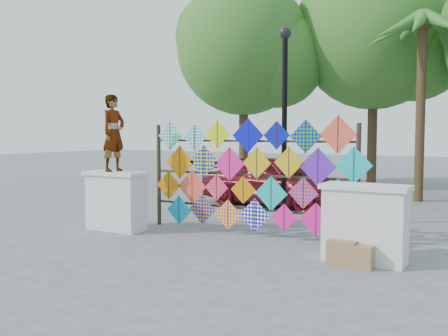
{
  "coord_description": "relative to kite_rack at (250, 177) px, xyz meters",
  "views": [
    {
      "loc": [
        4.8,
        -8.3,
        2.11
      ],
      "look_at": [
        -0.44,
        0.6,
        1.39
      ],
      "focal_mm": 40.0,
      "sensor_mm": 36.0,
      "label": 1
    }
  ],
  "objects": [
    {
      "name": "lamppost",
      "position": [
        0.21,
        1.27,
        1.47
      ],
      "size": [
        0.28,
        0.28,
        4.46
      ],
      "color": "black",
      "rests_on": "ground"
    },
    {
      "name": "tree_mid",
      "position": [
        0.01,
        10.3,
        4.55
      ],
      "size": [
        6.3,
        5.6,
        8.61
      ],
      "color": "#4C3720",
      "rests_on": "ground"
    },
    {
      "name": "kite_rack",
      "position": [
        0.0,
        0.0,
        0.0
      ],
      "size": [
        4.96,
        0.24,
        2.44
      ],
      "color": "#2B2418",
      "rests_on": "ground"
    },
    {
      "name": "sedan",
      "position": [
        -1.38,
        4.13,
        -0.47
      ],
      "size": [
        4.61,
        2.29,
        1.51
      ],
      "primitive_type": "imported",
      "rotation": [
        0.0,
        0.0,
        1.45
      ],
      "color": "maroon",
      "rests_on": "ground"
    },
    {
      "name": "tree_west",
      "position": [
        -4.49,
        8.3,
        4.16
      ],
      "size": [
        5.85,
        5.2,
        8.01
      ],
      "color": "#4C3720",
      "rests_on": "ground"
    },
    {
      "name": "ground",
      "position": [
        -0.09,
        -0.73,
        -1.22
      ],
      "size": [
        80.0,
        80.0,
        0.0
      ],
      "primitive_type": "plane",
      "color": "gray",
      "rests_on": "ground"
    },
    {
      "name": "palm_tree",
      "position": [
        2.11,
        7.27,
        3.73
      ],
      "size": [
        3.62,
        3.62,
        5.83
      ],
      "color": "#4C3720",
      "rests_on": "ground"
    },
    {
      "name": "parapet_left",
      "position": [
        -2.79,
        -0.93,
        -0.57
      ],
      "size": [
        1.4,
        0.65,
        1.28
      ],
      "color": "silver",
      "rests_on": "ground"
    },
    {
      "name": "parapet_right",
      "position": [
        2.61,
        -0.93,
        -0.57
      ],
      "size": [
        1.4,
        0.65,
        1.28
      ],
      "color": "silver",
      "rests_on": "ground"
    },
    {
      "name": "cardboard_box_near",
      "position": [
        2.35,
        -1.23,
        -1.02
      ],
      "size": [
        0.45,
        0.4,
        0.4
      ],
      "primitive_type": "cube",
      "color": "olive",
      "rests_on": "ground"
    },
    {
      "name": "vendor_woman",
      "position": [
        -2.84,
        -0.93,
        0.89
      ],
      "size": [
        0.42,
        0.62,
        1.66
      ],
      "primitive_type": "imported",
      "rotation": [
        0.0,
        0.0,
        1.54
      ],
      "color": "#99999E",
      "rests_on": "parapet_left"
    },
    {
      "name": "cardboard_box_far",
      "position": [
        2.63,
        -1.26,
        -1.04
      ],
      "size": [
        0.42,
        0.39,
        0.36
      ],
      "primitive_type": "cube",
      "color": "olive",
      "rests_on": "ground"
    }
  ]
}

